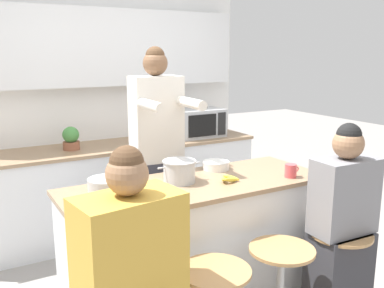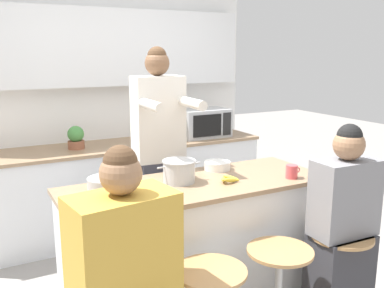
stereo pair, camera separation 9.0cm
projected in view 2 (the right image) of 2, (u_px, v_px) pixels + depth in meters
name	position (u px, v px, depth m)	size (l,w,h in m)	color
wall_back	(108.00, 76.00, 4.33)	(3.11, 0.22, 2.70)	white
back_counter	(122.00, 188.00, 4.30)	(2.90, 0.64, 0.89)	silver
kitchen_island	(197.00, 247.00, 2.93)	(1.80, 0.67, 0.93)	black
bar_stool_rightmost	(339.00, 276.00, 2.76)	(0.39, 0.39, 0.65)	tan
person_cooking	(159.00, 167.00, 3.29)	(0.40, 0.59, 1.82)	#383842
person_seated_near	(342.00, 239.00, 2.72)	(0.43, 0.28, 1.36)	#333338
cooking_pot	(179.00, 171.00, 2.83)	(0.31, 0.22, 0.15)	#B7BABC
fruit_bowl	(106.00, 183.00, 2.69)	(0.24, 0.24, 0.08)	#B7BABC
mixing_bowl_steel	(217.00, 166.00, 3.15)	(0.20, 0.20, 0.06)	white
coffee_cup_near	(154.00, 196.00, 2.46)	(0.12, 0.08, 0.08)	white
coffee_cup_far	(292.00, 172.00, 2.93)	(0.11, 0.08, 0.09)	#DB4C51
banana_bunch	(228.00, 179.00, 2.83)	(0.16, 0.11, 0.05)	yellow
microwave	(203.00, 123.00, 4.55)	(0.53, 0.35, 0.30)	#B2B5B7
potted_plant	(76.00, 138.00, 3.98)	(0.15, 0.15, 0.22)	#93563D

